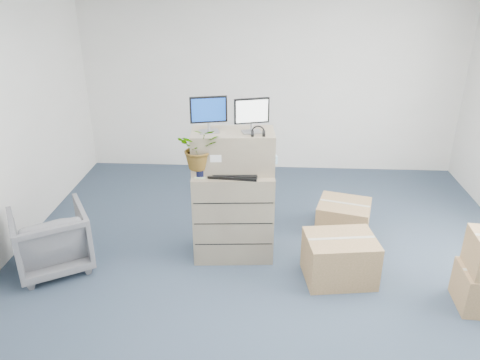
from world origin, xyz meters
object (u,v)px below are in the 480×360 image
keyboard (233,175)px  water_bottle (244,158)px  filing_cabinet_lower (233,213)px  potted_plant (200,153)px  office_chair (51,237)px  monitor_left (209,112)px  monitor_right (252,114)px

keyboard → water_bottle: (0.10, 0.21, 0.11)m
filing_cabinet_lower → keyboard: 0.55m
filing_cabinet_lower → potted_plant: (-0.34, -0.12, 0.78)m
filing_cabinet_lower → office_chair: size_ratio=1.34×
water_bottle → potted_plant: bearing=-155.5°
monitor_left → monitor_right: 0.45m
water_bottle → office_chair: (-2.10, -0.49, -0.78)m
keyboard → office_chair: size_ratio=0.67×
potted_plant → office_chair: size_ratio=0.62×
keyboard → potted_plant: (-0.36, 0.00, 0.25)m
potted_plant → filing_cabinet_lower: bearing=20.0°
filing_cabinet_lower → potted_plant: potted_plant is taller
water_bottle → potted_plant: size_ratio=0.53×
filing_cabinet_lower → keyboard: keyboard is taller
monitor_right → potted_plant: size_ratio=0.77×
monitor_right → office_chair: 2.58m
monitor_right → keyboard: monitor_right is taller
monitor_left → keyboard: bearing=-40.5°
monitor_left → office_chair: monitor_left is taller
keyboard → water_bottle: size_ratio=2.06×
monitor_left → water_bottle: monitor_left is taller
monitor_right → potted_plant: 0.69m
monitor_left → office_chair: (-1.73, -0.42, -1.32)m
office_chair → monitor_right: bearing=160.0°
water_bottle → potted_plant: 0.52m
monitor_right → potted_plant: (-0.54, -0.15, -0.40)m
keyboard → potted_plant: 0.43m
keyboard → office_chair: bearing=-166.5°
monitor_right → filing_cabinet_lower: bearing=170.2°
water_bottle → office_chair: size_ratio=0.33×
keyboard → potted_plant: bearing=-175.0°
monitor_right → water_bottle: monitor_right is taller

